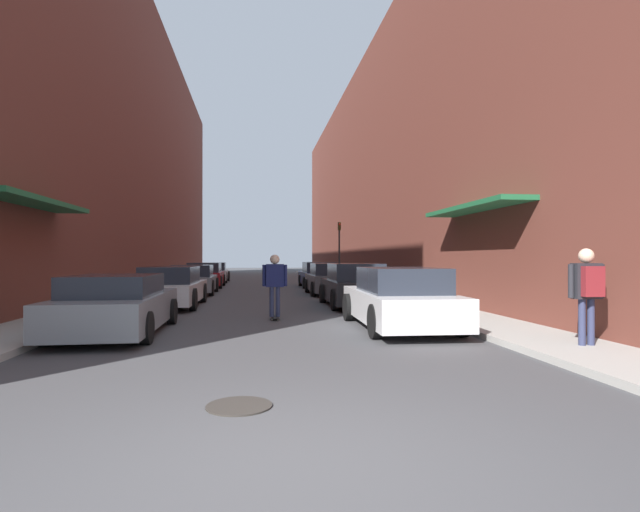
{
  "coord_description": "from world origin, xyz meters",
  "views": [
    {
      "loc": [
        -0.27,
        -3.71,
        1.58
      ],
      "look_at": [
        1.53,
        10.17,
        1.63
      ],
      "focal_mm": 28.0,
      "sensor_mm": 36.0,
      "label": 1
    }
  ],
  "objects_px": {
    "parked_car_left_0": "(117,305)",
    "manhole_cover": "(239,406)",
    "parked_car_right_1": "(354,286)",
    "traffic_light": "(339,246)",
    "pedestrian": "(588,285)",
    "parked_car_left_1": "(171,287)",
    "parked_car_left_2": "(193,280)",
    "parked_car_right_3": "(319,275)",
    "skateboarder": "(275,280)",
    "parked_car_right_0": "(399,299)",
    "parked_car_right_2": "(332,279)",
    "parked_car_left_3": "(205,275)",
    "parked_car_left_4": "(212,273)"
  },
  "relations": [
    {
      "from": "skateboarder",
      "to": "pedestrian",
      "type": "bearing_deg",
      "value": -45.88
    },
    {
      "from": "parked_car_left_0",
      "to": "parked_car_right_1",
      "type": "relative_size",
      "value": 1.06
    },
    {
      "from": "parked_car_right_2",
      "to": "traffic_light",
      "type": "bearing_deg",
      "value": 77.64
    },
    {
      "from": "parked_car_right_1",
      "to": "parked_car_left_0",
      "type": "bearing_deg",
      "value": -139.35
    },
    {
      "from": "skateboarder",
      "to": "traffic_light",
      "type": "xyz_separation_m",
      "value": [
        4.26,
        15.3,
        1.26
      ]
    },
    {
      "from": "parked_car_left_4",
      "to": "parked_car_left_1",
      "type": "bearing_deg",
      "value": -89.73
    },
    {
      "from": "parked_car_left_1",
      "to": "parked_car_right_0",
      "type": "distance_m",
      "value": 8.17
    },
    {
      "from": "parked_car_left_1",
      "to": "parked_car_right_1",
      "type": "distance_m",
      "value": 5.9
    },
    {
      "from": "parked_car_right_0",
      "to": "skateboarder",
      "type": "bearing_deg",
      "value": 144.06
    },
    {
      "from": "parked_car_right_1",
      "to": "traffic_light",
      "type": "height_order",
      "value": "traffic_light"
    },
    {
      "from": "traffic_light",
      "to": "parked_car_left_2",
      "type": "bearing_deg",
      "value": -141.64
    },
    {
      "from": "parked_car_left_0",
      "to": "traffic_light",
      "type": "relative_size",
      "value": 1.31
    },
    {
      "from": "parked_car_right_2",
      "to": "parked_car_right_3",
      "type": "distance_m",
      "value": 5.29
    },
    {
      "from": "parked_car_left_3",
      "to": "skateboarder",
      "type": "xyz_separation_m",
      "value": [
        3.17,
        -14.45,
        0.38
      ]
    },
    {
      "from": "parked_car_left_2",
      "to": "parked_car_right_2",
      "type": "height_order",
      "value": "parked_car_right_2"
    },
    {
      "from": "parked_car_left_0",
      "to": "parked_car_right_3",
      "type": "bearing_deg",
      "value": 68.52
    },
    {
      "from": "parked_car_left_2",
      "to": "skateboarder",
      "type": "distance_m",
      "value": 9.94
    },
    {
      "from": "parked_car_right_1",
      "to": "pedestrian",
      "type": "xyz_separation_m",
      "value": [
        2.29,
        -8.3,
        0.47
      ]
    },
    {
      "from": "pedestrian",
      "to": "traffic_light",
      "type": "bearing_deg",
      "value": 92.03
    },
    {
      "from": "parked_car_right_2",
      "to": "skateboarder",
      "type": "relative_size",
      "value": 2.42
    },
    {
      "from": "parked_car_right_2",
      "to": "parked_car_right_3",
      "type": "height_order",
      "value": "parked_car_right_3"
    },
    {
      "from": "skateboarder",
      "to": "manhole_cover",
      "type": "bearing_deg",
      "value": -95.08
    },
    {
      "from": "parked_car_right_3",
      "to": "skateboarder",
      "type": "xyz_separation_m",
      "value": [
        -2.89,
        -13.79,
        0.38
      ]
    },
    {
      "from": "skateboarder",
      "to": "parked_car_left_0",
      "type": "bearing_deg",
      "value": -148.73
    },
    {
      "from": "skateboarder",
      "to": "parked_car_right_0",
      "type": "bearing_deg",
      "value": -35.94
    },
    {
      "from": "parked_car_left_0",
      "to": "parked_car_right_1",
      "type": "height_order",
      "value": "parked_car_right_1"
    },
    {
      "from": "parked_car_left_2",
      "to": "skateboarder",
      "type": "relative_size",
      "value": 2.44
    },
    {
      "from": "parked_car_right_2",
      "to": "parked_car_right_3",
      "type": "xyz_separation_m",
      "value": [
        0.12,
        5.28,
        -0.0
      ]
    },
    {
      "from": "parked_car_left_1",
      "to": "manhole_cover",
      "type": "xyz_separation_m",
      "value": [
        2.51,
        -11.16,
        -0.62
      ]
    },
    {
      "from": "parked_car_left_0",
      "to": "parked_car_right_3",
      "type": "xyz_separation_m",
      "value": [
        6.22,
        15.82,
        0.04
      ]
    },
    {
      "from": "parked_car_left_3",
      "to": "parked_car_left_4",
      "type": "bearing_deg",
      "value": 90.8
    },
    {
      "from": "parked_car_left_1",
      "to": "parked_car_left_3",
      "type": "relative_size",
      "value": 1.1
    },
    {
      "from": "parked_car_left_2",
      "to": "parked_car_right_1",
      "type": "relative_size",
      "value": 0.94
    },
    {
      "from": "parked_car_right_1",
      "to": "traffic_light",
      "type": "distance_m",
      "value": 12.35
    },
    {
      "from": "parked_car_left_2",
      "to": "pedestrian",
      "type": "xyz_separation_m",
      "value": [
        8.17,
        -14.55,
        0.52
      ]
    },
    {
      "from": "parked_car_left_0",
      "to": "parked_car_left_1",
      "type": "height_order",
      "value": "parked_car_left_1"
    },
    {
      "from": "parked_car_left_2",
      "to": "parked_car_right_3",
      "type": "relative_size",
      "value": 0.98
    },
    {
      "from": "parked_car_left_0",
      "to": "traffic_light",
      "type": "height_order",
      "value": "traffic_light"
    },
    {
      "from": "parked_car_left_0",
      "to": "manhole_cover",
      "type": "bearing_deg",
      "value": -63.76
    },
    {
      "from": "parked_car_left_3",
      "to": "parked_car_right_0",
      "type": "distance_m",
      "value": 17.43
    },
    {
      "from": "parked_car_left_3",
      "to": "parked_car_right_2",
      "type": "relative_size",
      "value": 1.06
    },
    {
      "from": "parked_car_left_4",
      "to": "pedestrian",
      "type": "relative_size",
      "value": 2.93
    },
    {
      "from": "parked_car_left_1",
      "to": "manhole_cover",
      "type": "distance_m",
      "value": 11.46
    },
    {
      "from": "parked_car_left_2",
      "to": "parked_car_right_3",
      "type": "xyz_separation_m",
      "value": [
        6.07,
        4.39,
        0.03
      ]
    },
    {
      "from": "skateboarder",
      "to": "parked_car_right_1",
      "type": "bearing_deg",
      "value": 49.46
    },
    {
      "from": "parked_car_left_1",
      "to": "parked_car_left_2",
      "type": "xyz_separation_m",
      "value": [
        -0.01,
        5.69,
        -0.02
      ]
    },
    {
      "from": "parked_car_left_0",
      "to": "pedestrian",
      "type": "distance_m",
      "value": 8.9
    },
    {
      "from": "manhole_cover",
      "to": "pedestrian",
      "type": "bearing_deg",
      "value": 22.11
    },
    {
      "from": "parked_car_left_2",
      "to": "parked_car_left_3",
      "type": "height_order",
      "value": "parked_car_left_3"
    },
    {
      "from": "parked_car_right_3",
      "to": "skateboarder",
      "type": "height_order",
      "value": "skateboarder"
    }
  ]
}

